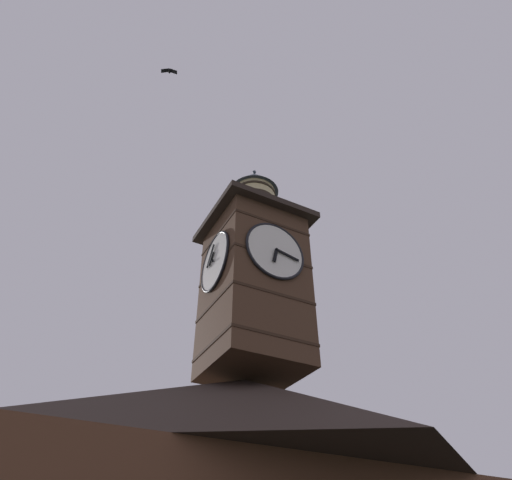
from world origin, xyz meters
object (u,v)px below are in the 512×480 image
pine_tree_behind (233,466)px  flying_bird_high (169,71)px  clock_tower (254,273)px  moon (298,431)px

pine_tree_behind → flying_bird_high: 17.27m
pine_tree_behind → clock_tower: bearing=69.4°
moon → flying_bird_high: (23.70, 27.44, 5.96)m
clock_tower → pine_tree_behind: bearing=-110.6°
moon → flying_bird_high: 36.74m
clock_tower → moon: 33.25m
moon → flying_bird_high: bearing=49.2°
pine_tree_behind → moon: (-16.83, -20.85, 8.45)m
pine_tree_behind → moon: pine_tree_behind is taller
moon → flying_bird_high: size_ratio=2.30×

